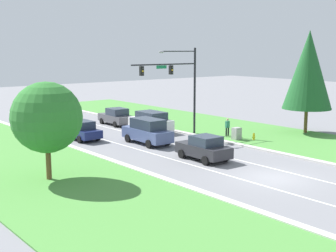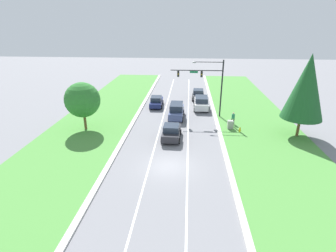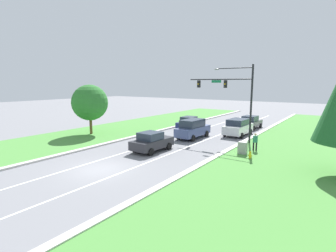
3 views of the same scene
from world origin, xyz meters
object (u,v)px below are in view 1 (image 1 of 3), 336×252
Objects in this scene: traffic_signal_mast at (178,78)px; oak_near_left_tree at (47,117)px; navy_sedan at (81,130)px; utility_cabinet at (237,134)px; graphite_sedan at (116,117)px; charcoal_sedan at (204,148)px; conifer_near_right_tree at (308,70)px; slate_blue_suv at (147,131)px; fire_hydrant at (254,137)px; white_suv at (151,121)px; pedestrian at (227,127)px.

oak_near_left_tree is at bearing -158.22° from traffic_signal_mast.
traffic_signal_mast reaches higher than navy_sedan.
utility_cabinet is (10.48, -8.84, -0.27)m from navy_sedan.
oak_near_left_tree is (-14.57, -15.32, 3.01)m from graphite_sedan.
conifer_near_right_tree is (14.83, 1.84, 5.11)m from charcoal_sedan.
charcoal_sedan is (-0.23, -7.21, -0.21)m from slate_blue_suv.
fire_hydrant is at bearing 1.43° from oak_near_left_tree.
slate_blue_suv is 1.09× the size of navy_sedan.
traffic_signal_mast is at bearing -30.49° from navy_sedan.
graphite_sedan is at bearing 80.13° from charcoal_sedan.
white_suv is 15.51m from conifer_near_right_tree.
navy_sedan is 7.17m from white_suv.
conifer_near_right_tree reaches higher than fire_hydrant.
graphite_sedan reaches higher than fire_hydrant.
slate_blue_suv is at bearing -167.02° from traffic_signal_mast.
oak_near_left_tree is (-18.23, -1.56, 3.31)m from utility_cabinet.
graphite_sedan is 1.06× the size of charcoal_sedan.
oak_near_left_tree reaches higher than slate_blue_suv.
pedestrian is 0.18× the size of conifer_near_right_tree.
oak_near_left_tree is at bearing 10.99° from pedestrian.
white_suv reaches higher than utility_cabinet.
traffic_signal_mast reaches higher than slate_blue_suv.
oak_near_left_tree is at bearing 171.36° from charcoal_sedan.
fire_hydrant is at bearing -42.08° from navy_sedan.
charcoal_sedan is 2.54× the size of pedestrian.
navy_sedan is 0.96× the size of white_suv.
pedestrian is 19.30m from oak_near_left_tree.
traffic_signal_mast reaches higher than utility_cabinet.
slate_blue_suv reaches higher than navy_sedan.
slate_blue_suv is 2.99× the size of pedestrian.
navy_sedan is at bearing 149.64° from conifer_near_right_tree.
oak_near_left_tree is at bearing -178.57° from fire_hydrant.
traffic_signal_mast is 8.47m from fire_hydrant.
white_suv is at bearing 98.07° from traffic_signal_mast.
oak_near_left_tree is (-10.99, 2.02, 2.99)m from charcoal_sedan.
charcoal_sedan reaches higher than graphite_sedan.
utility_cabinet is 9.49m from conifer_near_right_tree.
traffic_signal_mast is 7.14× the size of utility_cabinet.
utility_cabinet is (3.66, -13.75, -0.30)m from graphite_sedan.
traffic_signal_mast is 0.83× the size of conifer_near_right_tree.
slate_blue_suv is at bearing 89.99° from charcoal_sedan.
graphite_sedan is at bearing 104.90° from utility_cabinet.
charcoal_sedan is at bearing -76.70° from navy_sedan.
navy_sedan is 13.32m from oak_near_left_tree.
pedestrian is (11.05, -7.16, 0.11)m from navy_sedan.
conifer_near_right_tree is (14.60, -5.36, 4.89)m from slate_blue_suv.
fire_hydrant is (3.88, -5.66, -4.97)m from traffic_signal_mast.
utility_cabinet is at bearing 167.05° from conifer_near_right_tree.
graphite_sedan is 21.35m from oak_near_left_tree.
pedestrian reaches higher than utility_cabinet.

